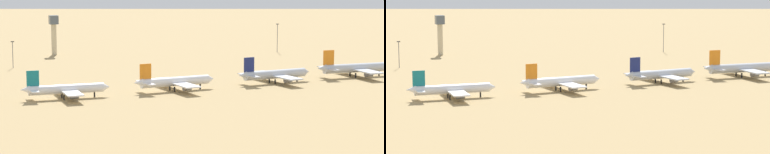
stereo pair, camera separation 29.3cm
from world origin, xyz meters
TOP-DOWN VIEW (x-y plane):
  - ground at (0.00, 0.00)m, footprint 4000.00×4000.00m
  - parked_jet_teal_1 at (-51.27, -9.16)m, footprint 37.91×31.80m
  - parked_jet_orange_2 at (-1.48, -6.42)m, footprint 39.48×33.35m
  - parked_jet_navy_3 at (50.62, -1.83)m, footprint 39.81×33.68m
  - parked_jet_orange_4 at (97.63, 1.93)m, footprint 42.67×35.76m
  - control_tower at (-21.03, 154.21)m, footprint 5.20×5.20m
  - light_pole_mid at (114.60, 118.27)m, footprint 1.80×0.50m
  - light_pole_east at (-54.96, 101.12)m, footprint 1.80×0.50m

SIDE VIEW (x-z plane):
  - ground at x=0.00m, z-range 0.00..0.00m
  - parked_jet_teal_1 at x=-51.27m, z-range -2.16..10.38m
  - parked_jet_orange_2 at x=-1.48m, z-range -2.25..10.79m
  - parked_jet_navy_3 at x=50.62m, z-range -2.26..10.88m
  - parked_jet_orange_4 at x=97.63m, z-range -2.43..11.69m
  - light_pole_east at x=-54.96m, z-range 1.19..15.74m
  - light_pole_mid at x=114.60m, z-range 1.24..19.39m
  - control_tower at x=-21.03m, z-range 2.53..26.94m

